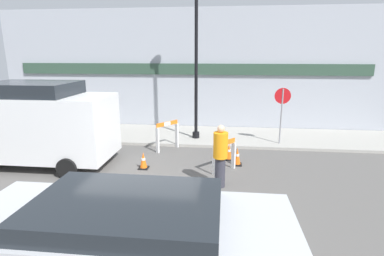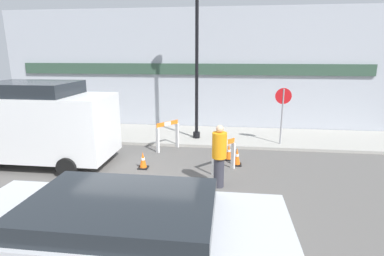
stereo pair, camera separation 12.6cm
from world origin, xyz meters
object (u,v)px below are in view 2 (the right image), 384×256
object	(u,v)px
person_worker	(219,155)
parked_car_1	(123,246)
stop_sign	(283,107)
streetlamp_post	(197,35)
work_van	(36,120)

from	to	relation	value
person_worker	parked_car_1	distance (m)	4.24
stop_sign	streetlamp_post	bearing A→B (deg)	-7.50
person_worker	work_van	distance (m)	6.00
stop_sign	person_worker	xyz separation A→B (m)	(-2.23, -3.90, -0.64)
streetlamp_post	stop_sign	bearing A→B (deg)	-7.66
streetlamp_post	person_worker	xyz separation A→B (m)	(1.07, -4.34, -3.28)
stop_sign	work_van	size ratio (longest dim) A/B	0.45
parked_car_1	work_van	xyz separation A→B (m)	(-4.70, 5.18, 0.49)
stop_sign	person_worker	distance (m)	4.54
parked_car_1	work_van	size ratio (longest dim) A/B	0.93
streetlamp_post	person_worker	distance (m)	5.54
stop_sign	work_van	bearing A→B (deg)	19.19
streetlamp_post	parked_car_1	distance (m)	9.02
stop_sign	person_worker	bearing A→B (deg)	60.41
person_worker	parked_car_1	world-z (taller)	person_worker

